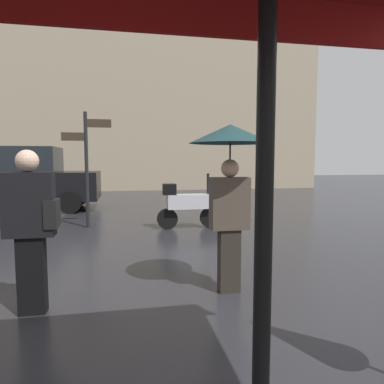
{
  "coord_description": "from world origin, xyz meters",
  "views": [
    {
      "loc": [
        -1.05,
        -2.36,
        1.53
      ],
      "look_at": [
        0.13,
        3.74,
        0.95
      ],
      "focal_mm": 32.21,
      "sensor_mm": 36.0,
      "label": 1
    }
  ],
  "objects_px": {
    "parked_scooter": "(187,204)",
    "street_signpost": "(87,158)",
    "pedestrian_with_bag": "(31,222)",
    "parked_car_left": "(24,179)",
    "pedestrian_with_umbrella": "(230,161)"
  },
  "relations": [
    {
      "from": "parked_scooter",
      "to": "street_signpost",
      "type": "distance_m",
      "value": 2.48
    },
    {
      "from": "pedestrian_with_bag",
      "to": "parked_car_left",
      "type": "distance_m",
      "value": 7.92
    },
    {
      "from": "pedestrian_with_bag",
      "to": "parked_scooter",
      "type": "xyz_separation_m",
      "value": [
        2.26,
        3.95,
        -0.37
      ]
    },
    {
      "from": "parked_car_left",
      "to": "street_signpost",
      "type": "relative_size",
      "value": 1.65
    },
    {
      "from": "parked_car_left",
      "to": "street_signpost",
      "type": "distance_m",
      "value": 3.89
    },
    {
      "from": "pedestrian_with_bag",
      "to": "street_signpost",
      "type": "height_order",
      "value": "street_signpost"
    },
    {
      "from": "pedestrian_with_umbrella",
      "to": "pedestrian_with_bag",
      "type": "height_order",
      "value": "pedestrian_with_umbrella"
    },
    {
      "from": "pedestrian_with_bag",
      "to": "parked_car_left",
      "type": "relative_size",
      "value": 0.38
    },
    {
      "from": "parked_car_left",
      "to": "street_signpost",
      "type": "bearing_deg",
      "value": -46.71
    },
    {
      "from": "parked_scooter",
      "to": "pedestrian_with_bag",
      "type": "bearing_deg",
      "value": -136.03
    },
    {
      "from": "street_signpost",
      "to": "pedestrian_with_bag",
      "type": "bearing_deg",
      "value": -90.9
    },
    {
      "from": "pedestrian_with_bag",
      "to": "parked_car_left",
      "type": "bearing_deg",
      "value": 172.77
    },
    {
      "from": "pedestrian_with_umbrella",
      "to": "parked_car_left",
      "type": "bearing_deg",
      "value": -45.02
    },
    {
      "from": "pedestrian_with_bag",
      "to": "parked_scooter",
      "type": "bearing_deg",
      "value": 127.45
    },
    {
      "from": "parked_car_left",
      "to": "pedestrian_with_bag",
      "type": "bearing_deg",
      "value": -65.92
    }
  ]
}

